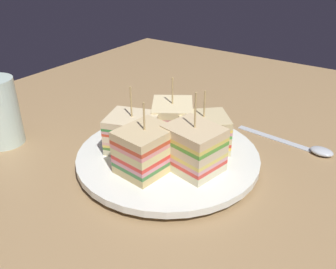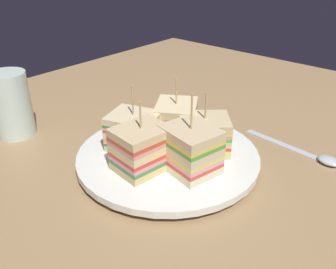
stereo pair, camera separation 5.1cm
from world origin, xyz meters
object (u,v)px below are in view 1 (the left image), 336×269
(sandwich_wedge_0, at_px, (203,133))
(spoon, at_px, (306,147))
(plate, at_px, (168,157))
(drinking_glass, at_px, (0,117))
(sandwich_wedge_1, at_px, (172,120))
(sandwich_wedge_4, at_px, (194,148))
(chip_pile, at_px, (167,141))
(sandwich_wedge_2, at_px, (133,133))
(sandwich_wedge_3, at_px, (147,151))

(sandwich_wedge_0, xyz_separation_m, spoon, (0.12, -0.12, -0.04))
(plate, height_order, drinking_glass, drinking_glass)
(sandwich_wedge_0, distance_m, sandwich_wedge_1, 0.06)
(sandwich_wedge_4, distance_m, chip_pile, 0.06)
(plate, relative_size, chip_pile, 3.50)
(chip_pile, height_order, drinking_glass, drinking_glass)
(sandwich_wedge_0, relative_size, sandwich_wedge_2, 0.93)
(sandwich_wedge_4, distance_m, spoon, 0.21)
(sandwich_wedge_3, bearing_deg, sandwich_wedge_4, -44.34)
(plate, relative_size, sandwich_wedge_4, 2.41)
(sandwich_wedge_0, relative_size, spoon, 0.56)
(plate, xyz_separation_m, sandwich_wedge_2, (-0.02, 0.05, 0.03))
(sandwich_wedge_0, distance_m, sandwich_wedge_2, 0.10)
(sandwich_wedge_2, height_order, drinking_glass, sandwich_wedge_2)
(plate, height_order, sandwich_wedge_4, sandwich_wedge_4)
(sandwich_wedge_1, xyz_separation_m, sandwich_wedge_2, (-0.07, 0.02, -0.00))
(sandwich_wedge_2, xyz_separation_m, drinking_glass, (-0.08, 0.20, 0.00))
(sandwich_wedge_2, distance_m, drinking_glass, 0.22)
(sandwich_wedge_3, bearing_deg, sandwich_wedge_1, 21.87)
(sandwich_wedge_0, relative_size, sandwich_wedge_1, 0.94)
(sandwich_wedge_0, xyz_separation_m, sandwich_wedge_4, (-0.05, -0.02, 0.01))
(drinking_glass, bearing_deg, sandwich_wedge_4, -74.53)
(sandwich_wedge_0, xyz_separation_m, chip_pile, (-0.03, 0.04, -0.01))
(spoon, bearing_deg, sandwich_wedge_1, -142.82)
(plate, distance_m, sandwich_wedge_4, 0.06)
(sandwich_wedge_4, relative_size, spoon, 0.68)
(chip_pile, distance_m, drinking_glass, 0.27)
(sandwich_wedge_1, bearing_deg, sandwich_wedge_2, -53.45)
(chip_pile, bearing_deg, sandwich_wedge_3, -171.12)
(spoon, bearing_deg, drinking_glass, -142.56)
(sandwich_wedge_3, relative_size, sandwich_wedge_4, 0.89)
(sandwich_wedge_2, relative_size, drinking_glass, 0.90)
(spoon, bearing_deg, sandwich_wedge_3, -120.67)
(sandwich_wedge_4, height_order, chip_pile, sandwich_wedge_4)
(sandwich_wedge_3, height_order, spoon, sandwich_wedge_3)
(chip_pile, bearing_deg, plate, -138.66)
(sandwich_wedge_0, bearing_deg, sandwich_wedge_4, 64.69)
(sandwich_wedge_0, height_order, sandwich_wedge_4, sandwich_wedge_4)
(sandwich_wedge_2, relative_size, sandwich_wedge_3, 1.00)
(plate, xyz_separation_m, sandwich_wedge_3, (-0.05, -0.00, 0.04))
(sandwich_wedge_1, height_order, sandwich_wedge_3, sandwich_wedge_3)
(spoon, bearing_deg, sandwich_wedge_4, -116.10)
(sandwich_wedge_1, xyz_separation_m, sandwich_wedge_4, (-0.06, -0.07, 0.00))
(chip_pile, bearing_deg, spoon, -47.43)
(sandwich_wedge_2, height_order, chip_pile, sandwich_wedge_2)
(sandwich_wedge_2, bearing_deg, spoon, 21.70)
(sandwich_wedge_3, distance_m, chip_pile, 0.06)
(sandwich_wedge_2, xyz_separation_m, spoon, (0.18, -0.20, -0.04))
(drinking_glass, bearing_deg, sandwich_wedge_2, -68.91)
(sandwich_wedge_4, bearing_deg, sandwich_wedge_2, 14.64)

